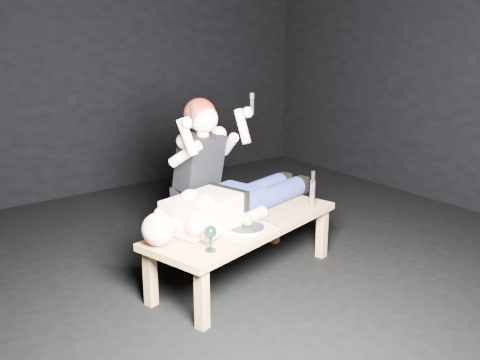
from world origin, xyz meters
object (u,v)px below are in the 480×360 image
(serving_tray, at_px, (246,231))
(carving_knife, at_px, (313,190))
(lying_man, at_px, (233,198))
(goblet, at_px, (211,238))
(table, at_px, (244,250))
(kneeling_woman, at_px, (192,180))

(serving_tray, relative_size, carving_knife, 1.25)
(lying_man, xyz_separation_m, serving_tray, (-0.14, -0.33, -0.13))
(lying_man, xyz_separation_m, carving_knife, (0.59, -0.23, 0.01))
(serving_tray, height_order, carving_knife, carving_knife)
(goblet, bearing_deg, lying_man, 41.51)
(table, distance_m, carving_knife, 0.71)
(kneeling_woman, distance_m, goblet, 0.87)
(serving_tray, distance_m, goblet, 0.39)
(goblet, relative_size, carving_knife, 0.57)
(kneeling_woman, relative_size, serving_tray, 3.63)
(table, height_order, goblet, goblet)
(table, distance_m, goblet, 0.65)
(lying_man, xyz_separation_m, goblet, (-0.50, -0.45, -0.05))
(lying_man, height_order, carving_knife, carving_knife)
(goblet, bearing_deg, serving_tray, 17.10)
(lying_man, height_order, goblet, lying_man)
(goblet, height_order, carving_knife, carving_knife)
(lying_man, bearing_deg, carving_knife, -35.26)
(table, bearing_deg, kneeling_woman, 90.77)
(table, xyz_separation_m, lying_man, (0.01, 0.15, 0.36))
(kneeling_woman, xyz_separation_m, goblet, (-0.36, -0.78, -0.14))
(lying_man, distance_m, kneeling_woman, 0.37)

